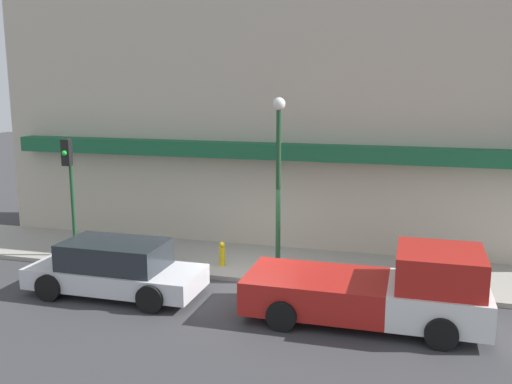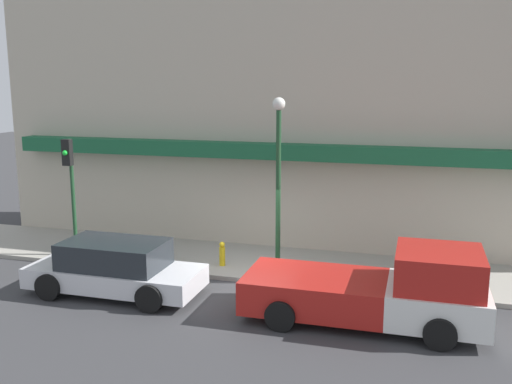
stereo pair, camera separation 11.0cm
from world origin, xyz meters
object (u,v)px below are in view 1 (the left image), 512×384
street_lamp (279,162)px  traffic_light (70,176)px  fire_hydrant (222,254)px  pickup_truck (381,290)px

street_lamp → traffic_light: (-6.46, -0.46, -0.62)m
fire_hydrant → street_lamp: size_ratio=0.15×
street_lamp → fire_hydrant: bearing=-175.6°
pickup_truck → street_lamp: bearing=139.6°
fire_hydrant → street_lamp: bearing=4.4°
fire_hydrant → traffic_light: size_ratio=0.20×
fire_hydrant → traffic_light: 5.27m
pickup_truck → fire_hydrant: bearing=152.4°
pickup_truck → traffic_light: bearing=167.7°
fire_hydrant → traffic_light: bearing=-176.0°
pickup_truck → street_lamp: 4.82m
street_lamp → traffic_light: street_lamp is taller
pickup_truck → street_lamp: street_lamp is taller
traffic_light → fire_hydrant: bearing=4.0°
street_lamp → pickup_truck: bearing=-41.5°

